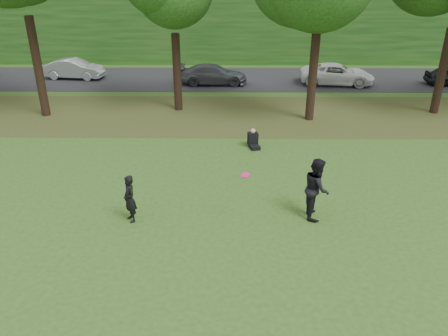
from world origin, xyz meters
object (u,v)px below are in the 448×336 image
Objects in this scene: frisbee at (245,175)px; player_left at (130,199)px; player_right at (317,188)px; seated_person at (253,140)px.

player_left is at bearing 178.18° from frisbee.
frisbee is at bearing 55.35° from player_left.
player_right is at bearing 60.65° from player_left.
seated_person is (-1.68, 5.81, -0.69)m from player_right.
seated_person is (0.58, 6.28, -1.37)m from frisbee.
player_right is (5.85, 0.36, 0.22)m from player_left.
frisbee is 6.45m from seated_person.
player_right is at bearing 11.70° from frisbee.
seated_person is (4.17, 6.16, -0.47)m from player_left.
frisbee is 0.35× the size of seated_person.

